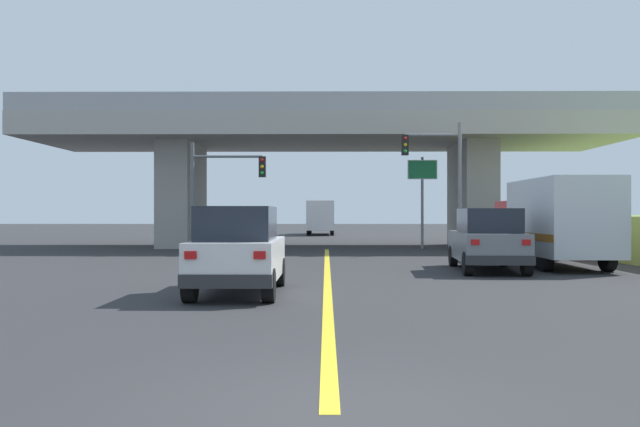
% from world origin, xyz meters
% --- Properties ---
extents(ground, '(160.00, 160.00, 0.00)m').
position_xyz_m(ground, '(0.00, 31.00, 0.00)').
color(ground, '#2B2B2D').
extents(overpass_bridge, '(32.08, 9.35, 7.88)m').
position_xyz_m(overpass_bridge, '(0.00, 31.00, 5.59)').
color(overpass_bridge, '#A8A59E').
rests_on(overpass_bridge, ground).
extents(lane_divider_stripe, '(0.20, 27.90, 0.01)m').
position_xyz_m(lane_divider_stripe, '(0.00, 13.95, 0.00)').
color(lane_divider_stripe, yellow).
rests_on(lane_divider_stripe, ground).
extents(suv_lead, '(1.91, 4.31, 2.02)m').
position_xyz_m(suv_lead, '(-2.06, 9.11, 1.01)').
color(suv_lead, silver).
rests_on(suv_lead, ground).
extents(suv_crossing, '(2.30, 4.85, 2.02)m').
position_xyz_m(suv_crossing, '(5.18, 15.27, 1.01)').
color(suv_crossing, slate).
rests_on(suv_crossing, ground).
extents(box_truck, '(2.33, 7.23, 3.03)m').
position_xyz_m(box_truck, '(7.99, 17.17, 1.60)').
color(box_truck, red).
rests_on(box_truck, ground).
extents(traffic_signal_nearside, '(2.83, 0.36, 6.15)m').
position_xyz_m(traffic_signal_nearside, '(5.39, 25.00, 3.92)').
color(traffic_signal_nearside, slate).
rests_on(traffic_signal_nearside, ground).
extents(traffic_signal_farside, '(3.51, 0.36, 5.16)m').
position_xyz_m(traffic_signal_farside, '(-5.03, 24.51, 3.31)').
color(traffic_signal_farside, '#56595E').
rests_on(traffic_signal_farside, ground).
extents(highway_sign, '(1.56, 0.17, 4.84)m').
position_xyz_m(highway_sign, '(5.03, 28.69, 3.55)').
color(highway_sign, slate).
rests_on(highway_sign, ground).
extents(semi_truck_distant, '(2.33, 7.60, 2.93)m').
position_xyz_m(semi_truck_distant, '(-0.53, 51.67, 1.56)').
color(semi_truck_distant, navy).
rests_on(semi_truck_distant, ground).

